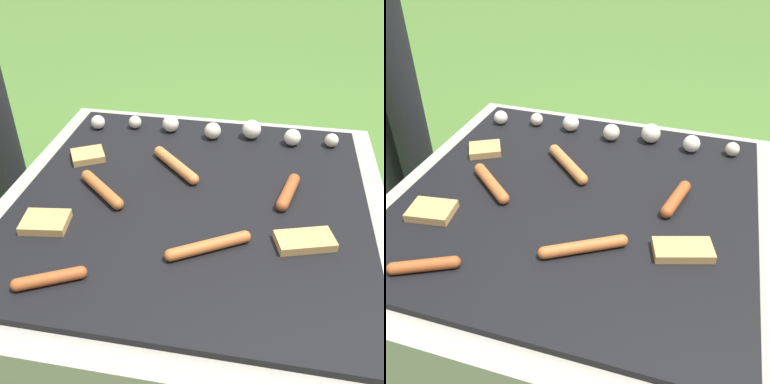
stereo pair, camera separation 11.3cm
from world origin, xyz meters
TOP-DOWN VIEW (x-y plane):
  - ground_plane at (0.00, 0.00)m, footprint 14.00×14.00m
  - grill at (0.00, 0.00)m, footprint 1.00×1.00m
  - sausage_front_right at (-0.23, -0.02)m, footprint 0.15×0.14m
  - sausage_front_left at (0.24, 0.05)m, footprint 0.06×0.15m
  - sausage_back_right at (0.07, -0.18)m, footprint 0.18×0.12m
  - sausage_front_center at (-0.07, 0.13)m, footprint 0.15×0.16m
  - sausage_mid_right at (-0.23, -0.34)m, footprint 0.14×0.08m
  - bread_slice_center at (0.28, -0.13)m, footprint 0.14×0.10m
  - bread_slice_left at (-0.32, -0.17)m, footprint 0.12×0.09m
  - bread_slice_right at (-0.33, 0.14)m, footprint 0.12×0.11m
  - mushroom_row at (0.02, 0.34)m, footprint 0.78×0.08m

SIDE VIEW (x-z plane):
  - ground_plane at x=0.00m, z-range 0.00..0.00m
  - grill at x=0.00m, z-range 0.00..0.39m
  - bread_slice_center at x=0.28m, z-range 0.39..0.41m
  - bread_slice_right at x=-0.33m, z-range 0.39..0.41m
  - bread_slice_left at x=-0.32m, z-range 0.39..0.41m
  - sausage_mid_right at x=-0.23m, z-range 0.39..0.42m
  - sausage_back_right at x=0.07m, z-range 0.39..0.42m
  - sausage_front_right at x=-0.23m, z-range 0.39..0.43m
  - sausage_front_center at x=-0.07m, z-range 0.39..0.43m
  - sausage_front_left at x=0.24m, z-range 0.39..0.43m
  - mushroom_row at x=0.02m, z-range 0.39..0.45m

